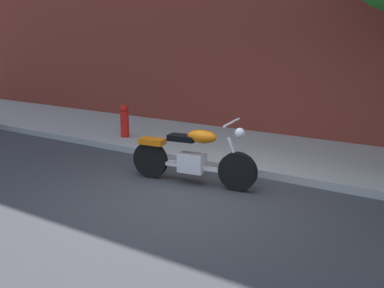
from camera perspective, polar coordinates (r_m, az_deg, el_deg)
name	(u,v)px	position (r m, az deg, el deg)	size (l,w,h in m)	color
ground_plane	(185,199)	(6.71, -0.94, -7.31)	(60.00, 60.00, 0.00)	#38383D
sidewalk	(264,151)	(9.26, 9.48, -0.98)	(24.43, 2.93, 0.14)	#A5A5A5
motorcycle	(192,157)	(7.25, 0.00, -1.75)	(2.27, 0.70, 1.14)	black
fire_hydrant	(125,124)	(10.21, -8.93, 2.69)	(0.20, 0.20, 0.91)	red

